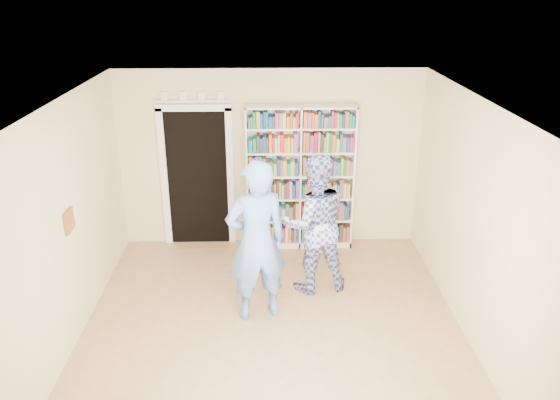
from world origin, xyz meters
name	(u,v)px	position (x,y,z in m)	size (l,w,h in m)	color
floor	(273,335)	(0.00, 0.00, 0.00)	(5.00, 5.00, 0.00)	#976A49
ceiling	(271,107)	(0.00, 0.00, 2.70)	(5.00, 5.00, 0.00)	white
wall_back	(270,159)	(0.00, 2.50, 1.35)	(4.50, 4.50, 0.00)	beige
wall_left	(62,233)	(-2.25, 0.00, 1.35)	(5.00, 5.00, 0.00)	beige
wall_right	(479,228)	(2.25, 0.00, 1.35)	(5.00, 5.00, 0.00)	beige
bookshelf	(300,178)	(0.45, 2.34, 1.11)	(1.60, 0.30, 2.20)	white
doorway	(197,171)	(-1.10, 2.48, 1.18)	(1.10, 0.08, 2.43)	black
wall_art	(69,221)	(-2.23, 0.20, 1.40)	(0.03, 0.25, 0.25)	brown
man_blue	(257,242)	(-0.18, 0.42, 1.00)	(0.73, 0.48, 2.01)	#5F88D4
man_plaid	(314,224)	(0.55, 1.07, 0.93)	(0.91, 0.71, 1.87)	#323F98
paper_sheet	(321,235)	(0.62, 0.81, 0.90)	(0.19, 0.01, 0.27)	white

